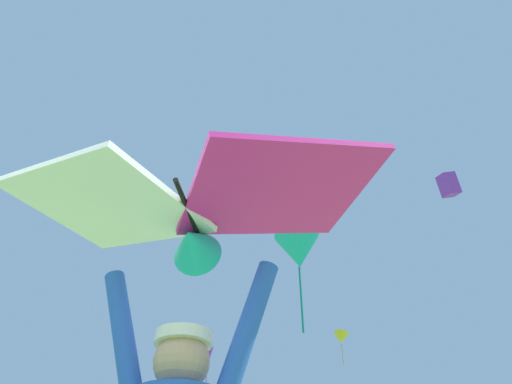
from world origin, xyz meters
The scene contains 7 objects.
held_stunt_kite centered at (0.09, 0.12, 2.20)m, with size 1.92×1.13×0.41m.
distant_kite_purple_low_left centered at (-10.00, 26.59, 11.25)m, with size 1.17×1.18×2.32m.
distant_kite_blue_high_left centered at (-4.38, 13.45, 11.88)m, with size 0.58×0.67×0.74m.
distant_kite_yellow_high_right centered at (-1.59, 26.97, 11.61)m, with size 1.18×1.21×2.09m.
distant_kite_teal_mid_left centered at (-1.03, 9.92, 7.80)m, with size 1.87×1.87×2.91m.
distant_kite_purple_overhead_distant centered at (4.12, 13.35, 11.78)m, with size 0.78×0.94×1.04m.
distant_kite_orange_far_center centered at (-2.54, 17.81, 12.84)m, with size 0.51×0.57×0.33m.
Camera 1 is at (0.88, -1.59, 0.85)m, focal length 33.36 mm.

